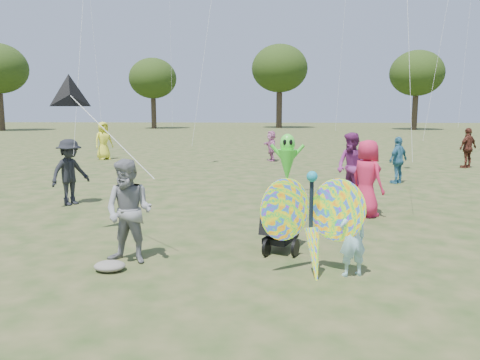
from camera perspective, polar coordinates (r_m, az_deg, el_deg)
name	(u,v)px	position (r m, az deg, el deg)	size (l,w,h in m)	color
ground	(247,260)	(7.76, 0.88, -9.75)	(160.00, 160.00, 0.00)	#51592B
child_girl	(353,238)	(7.10, 13.57, -6.86)	(0.42, 0.28, 1.16)	#A4DBE9
adult_man	(129,212)	(7.65, -13.38, -3.76)	(0.81, 0.63, 1.67)	gray
grey_bag	(110,266)	(7.52, -15.60, -10.06)	(0.48, 0.39, 0.15)	gray
crowd_a	(367,178)	(11.07, 15.21, 0.20)	(0.86, 0.56, 1.76)	#CA2046
crowd_b	(70,172)	(12.74, -20.02, 0.90)	(1.10, 0.63, 1.70)	black
crowd_c	(398,160)	(16.35, 18.71, 2.31)	(0.91, 0.38, 1.55)	teal
crowd_e	(352,167)	(12.81, 13.44, 1.55)	(0.89, 0.70, 1.84)	#7B296C
crowd_g	(104,141)	(23.88, -16.29, 4.62)	(0.90, 0.59, 1.84)	yellow
crowd_h	(468,148)	(21.80, 26.02, 3.54)	(0.99, 0.41, 1.69)	#51251B
crowd_j	(271,146)	(22.32, 3.84, 4.17)	(1.33, 0.42, 1.44)	#C470A3
jogging_stroller	(281,215)	(8.20, 4.97, -4.32)	(0.76, 1.14, 1.09)	black
butterfly_kite	(312,224)	(6.93, 8.81, -5.30)	(1.74, 0.75, 1.77)	#F42652
delta_kite_rig	(70,96)	(9.25, -19.96, 9.64)	(2.29, 1.59, 1.77)	black
alien_kite	(287,160)	(13.84, 5.78, 2.46)	(1.12, 0.69, 1.74)	#46E836
tree_line	(298,68)	(52.64, 7.03, 13.37)	(91.78, 33.60, 10.79)	#3A2D21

